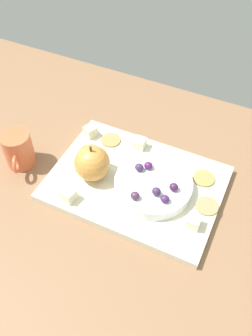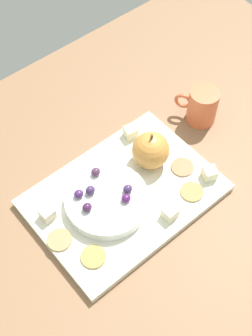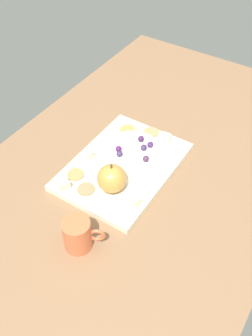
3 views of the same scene
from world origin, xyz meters
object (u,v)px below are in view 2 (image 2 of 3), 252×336
at_px(cheese_cube_0, 170,213).
at_px(cup, 202,106).
at_px(platter, 124,195).
at_px(grape_2, 77,193).
at_px(serving_dish, 107,200).
at_px(cheese_cube_2, 210,173).
at_px(cracker_3, 182,167).
at_px(cracker_0, 93,257).
at_px(cheese_cube_1, 131,132).
at_px(grape_3, 128,189).
at_px(grape_1, 87,207).
at_px(cracker_1, 192,192).
at_px(cheese_cube_3, 47,214).
at_px(cracker_2, 59,240).
at_px(grape_0, 90,190).
at_px(apple_whole, 151,150).
at_px(grape_5, 124,200).
at_px(grape_4, 96,172).

xyz_separation_m(cheese_cube_0, cup, (0.23, 0.15, 0.01)).
bearing_deg(platter, grape_2, 151.42).
distance_m(serving_dish, cup, 0.31).
relative_size(cheese_cube_2, cracker_3, 0.54).
bearing_deg(cracker_0, cracker_3, 8.22).
bearing_deg(cheese_cube_1, cracker_3, -78.32).
height_order(cracker_3, cup, cup).
bearing_deg(cheese_cube_2, grape_3, 156.36).
distance_m(grape_1, grape_3, 0.09).
xyz_separation_m(cheese_cube_1, grape_1, (-0.19, -0.10, 0.02)).
relative_size(cheese_cube_1, cracker_1, 0.54).
bearing_deg(cheese_cube_1, cup, -17.99).
bearing_deg(cracker_0, cheese_cube_0, -9.40).
xyz_separation_m(cheese_cube_3, cracker_3, (0.28, -0.08, -0.01)).
bearing_deg(cracker_2, cup, 6.85).
distance_m(grape_0, grape_3, 0.07).
bearing_deg(apple_whole, cheese_cube_2, -58.13).
height_order(cheese_cube_0, cracker_0, cheese_cube_0).
relative_size(grape_0, grape_1, 1.00).
xyz_separation_m(apple_whole, cup, (0.18, 0.03, -0.01)).
relative_size(apple_whole, cracker_3, 1.64).
distance_m(apple_whole, grape_5, 0.12).
bearing_deg(grape_4, cup, -1.68).
height_order(cheese_cube_2, grape_3, grape_3).
xyz_separation_m(grape_1, cup, (0.35, 0.04, -0.01)).
distance_m(cheese_cube_0, grape_2, 0.18).
relative_size(cracker_2, cup, 0.52).
relative_size(serving_dish, grape_0, 8.75).
relative_size(cheese_cube_2, cracker_2, 0.54).
height_order(platter, cheese_cube_3, cheese_cube_3).
distance_m(platter, cracker_1, 0.14).
height_order(cheese_cube_3, cracker_0, cheese_cube_3).
xyz_separation_m(platter, cheese_cube_3, (-0.15, 0.05, 0.02)).
bearing_deg(cheese_cube_1, cracker_2, -158.45).
distance_m(cheese_cube_1, cheese_cube_3, 0.26).
distance_m(platter, grape_5, 0.05).
height_order(grape_1, grape_5, grape_1).
bearing_deg(grape_0, apple_whole, -2.52).
relative_size(cheese_cube_3, cracker_2, 0.54).
bearing_deg(apple_whole, grape_1, -173.83).
distance_m(platter, apple_whole, 0.11).
bearing_deg(cheese_cube_1, grape_0, -156.28).
height_order(cheese_cube_0, cracker_1, cheese_cube_0).
relative_size(cheese_cube_0, cracker_2, 0.54).
bearing_deg(serving_dish, cheese_cube_2, -23.28).
bearing_deg(platter, cup, 10.62).
xyz_separation_m(grape_1, grape_5, (0.06, -0.03, -0.00)).
bearing_deg(cracker_1, cracker_0, 175.79).
relative_size(apple_whole, grape_4, 4.10).
bearing_deg(cracker_3, grape_2, 160.69).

